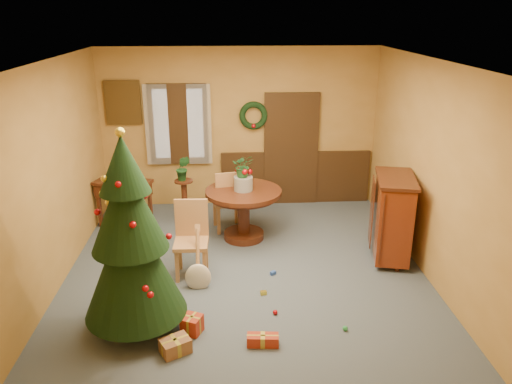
{
  "coord_description": "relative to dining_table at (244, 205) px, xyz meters",
  "views": [
    {
      "loc": [
        -0.21,
        -6.19,
        3.5
      ],
      "look_at": [
        0.17,
        0.4,
        1.07
      ],
      "focal_mm": 35.0,
      "sensor_mm": 36.0,
      "label": 1
    }
  ],
  "objects": [
    {
      "name": "room_envelope",
      "position": [
        0.2,
        1.55,
        0.54
      ],
      "size": [
        5.5,
        5.5,
        5.5
      ],
      "color": "#3A4855",
      "rests_on": "ground"
    },
    {
      "name": "dining_table",
      "position": [
        0.0,
        0.0,
        0.0
      ],
      "size": [
        1.21,
        1.21,
        0.83
      ],
      "color": "black",
      "rests_on": "floor"
    },
    {
      "name": "urn",
      "position": [
        0.0,
        0.0,
        0.36
      ],
      "size": [
        0.3,
        0.3,
        0.22
      ],
      "primitive_type": "cylinder",
      "color": "slate",
      "rests_on": "dining_table"
    },
    {
      "name": "centerpiece_plant",
      "position": [
        0.0,
        0.0,
        0.65
      ],
      "size": [
        0.33,
        0.28,
        0.36
      ],
      "primitive_type": "imported",
      "color": "#1E4C23",
      "rests_on": "urn"
    },
    {
      "name": "chair_near",
      "position": [
        -0.75,
        -1.08,
        -0.01
      ],
      "size": [
        0.47,
        0.47,
        1.06
      ],
      "color": "#9B6D3E",
      "rests_on": "floor"
    },
    {
      "name": "chair_far",
      "position": [
        -0.24,
        0.31,
        -0.01
      ],
      "size": [
        0.54,
        0.54,
        1.06
      ],
      "color": "#9B6D3E",
      "rests_on": "floor"
    },
    {
      "name": "guitar",
      "position": [
        -0.66,
        -1.51,
        -0.18
      ],
      "size": [
        0.43,
        0.57,
        0.79
      ],
      "primitive_type": null,
      "rotation": [
        -0.49,
        0.0,
        0.17
      ],
      "color": "beige",
      "rests_on": "floor"
    },
    {
      "name": "plant_stand",
      "position": [
        -0.98,
        0.61,
        -0.08
      ],
      "size": [
        0.31,
        0.31,
        0.8
      ],
      "color": "black",
      "rests_on": "floor"
    },
    {
      "name": "stand_plant",
      "position": [
        -0.98,
        0.61,
        0.44
      ],
      "size": [
        0.25,
        0.21,
        0.43
      ],
      "primitive_type": "imported",
      "rotation": [
        0.0,
        0.0,
        -0.09
      ],
      "color": "#19471E",
      "rests_on": "plant_stand"
    },
    {
      "name": "christmas_tree",
      "position": [
        -1.32,
        -2.34,
        0.55
      ],
      "size": [
        1.15,
        1.15,
        2.38
      ],
      "color": "#382111",
      "rests_on": "floor"
    },
    {
      "name": "writing_desk",
      "position": [
        -1.99,
        0.61,
        0.03
      ],
      "size": [
        1.01,
        0.72,
        0.81
      ],
      "color": "black",
      "rests_on": "floor"
    },
    {
      "name": "sideboard",
      "position": [
        2.14,
        -0.81,
        0.1
      ],
      "size": [
        0.72,
        1.08,
        1.27
      ],
      "color": "#591C0A",
      "rests_on": "floor"
    },
    {
      "name": "gift_a",
      "position": [
        -0.84,
        -2.83,
        -0.5
      ],
      "size": [
        0.38,
        0.34,
        0.17
      ],
      "color": "brown",
      "rests_on": "floor"
    },
    {
      "name": "gift_b",
      "position": [
        -0.68,
        -2.48,
        -0.48
      ],
      "size": [
        0.28,
        0.28,
        0.21
      ],
      "color": "#9C2A14",
      "rests_on": "floor"
    },
    {
      "name": "gift_c",
      "position": [
        -1.24,
        -2.08,
        -0.5
      ],
      "size": [
        0.33,
        0.34,
        0.15
      ],
      "color": "brown",
      "rests_on": "floor"
    },
    {
      "name": "gift_d",
      "position": [
        0.11,
        -2.76,
        -0.52
      ],
      "size": [
        0.36,
        0.17,
        0.13
      ],
      "color": "#9C2A14",
      "rests_on": "floor"
    },
    {
      "name": "toy_a",
      "position": [
        0.37,
        -1.21,
        -0.56
      ],
      "size": [
        0.09,
        0.09,
        0.05
      ],
      "primitive_type": "cube",
      "rotation": [
        0.0,
        0.0,
        0.72
      ],
      "color": "#264AA7",
      "rests_on": "floor"
    },
    {
      "name": "toy_b",
      "position": [
        1.08,
        -2.55,
        -0.55
      ],
      "size": [
        0.06,
        0.06,
        0.06
      ],
      "primitive_type": "sphere",
      "color": "green",
      "rests_on": "floor"
    },
    {
      "name": "toy_c",
      "position": [
        0.09,
        -2.78,
        -0.56
      ],
      "size": [
        0.07,
        0.09,
        0.05
      ],
      "primitive_type": "cube",
      "rotation": [
        0.0,
        0.0,
        1.35
      ],
      "color": "gold",
      "rests_on": "floor"
    },
    {
      "name": "toy_d",
      "position": [
        0.31,
        -2.18,
        -0.55
      ],
      "size": [
        0.06,
        0.06,
        0.06
      ],
      "primitive_type": "sphere",
      "color": "#B30B11",
      "rests_on": "floor"
    },
    {
      "name": "toy_e",
      "position": [
        0.2,
        -1.72,
        -0.56
      ],
      "size": [
        0.09,
        0.06,
        0.05
      ],
      "primitive_type": "cube",
      "rotation": [
        0.0,
        0.0,
        0.17
      ],
      "color": "gold",
      "rests_on": "floor"
    }
  ]
}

